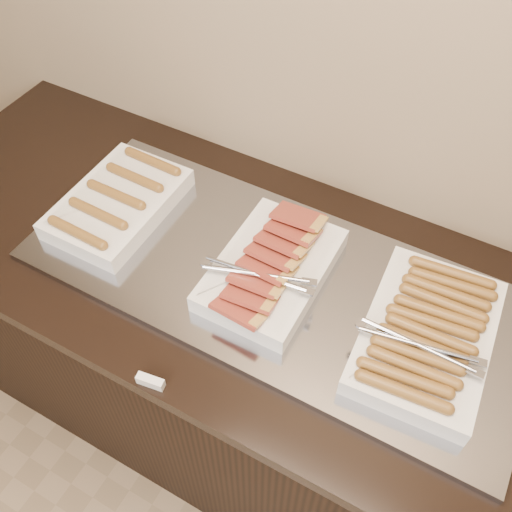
{
  "coord_description": "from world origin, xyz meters",
  "views": [
    {
      "loc": [
        0.39,
        1.4,
        2.0
      ],
      "look_at": [
        -0.02,
        2.13,
        0.97
      ],
      "focal_mm": 40.0,
      "sensor_mm": 36.0,
      "label": 1
    }
  ],
  "objects": [
    {
      "name": "counter",
      "position": [
        0.0,
        2.13,
        0.45
      ],
      "size": [
        2.06,
        0.76,
        0.9
      ],
      "color": "black",
      "rests_on": "ground"
    },
    {
      "name": "warming_tray",
      "position": [
        0.03,
        2.13,
        0.91
      ],
      "size": [
        1.2,
        0.5,
        0.02
      ],
      "primitive_type": "cube",
      "color": "#92949F",
      "rests_on": "counter"
    },
    {
      "name": "label_holder",
      "position": [
        -0.07,
        1.77,
        0.91
      ],
      "size": [
        0.06,
        0.03,
        0.02
      ],
      "primitive_type": "cube",
      "rotation": [
        0.0,
        0.0,
        0.15
      ],
      "color": "white",
      "rests_on": "counter"
    },
    {
      "name": "dish_right",
      "position": [
        0.4,
        2.13,
        0.95
      ],
      "size": [
        0.28,
        0.4,
        0.08
      ],
      "rotation": [
        0.0,
        0.0,
        0.06
      ],
      "color": "white",
      "rests_on": "warming_tray"
    },
    {
      "name": "dish_center",
      "position": [
        0.02,
        2.13,
        0.95
      ],
      "size": [
        0.27,
        0.38,
        0.09
      ],
      "rotation": [
        0.0,
        0.0,
        0.0
      ],
      "color": "white",
      "rests_on": "warming_tray"
    },
    {
      "name": "dish_left",
      "position": [
        -0.42,
        2.13,
        0.95
      ],
      "size": [
        0.24,
        0.36,
        0.07
      ],
      "rotation": [
        0.0,
        0.0,
        0.01
      ],
      "color": "white",
      "rests_on": "warming_tray"
    }
  ]
}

